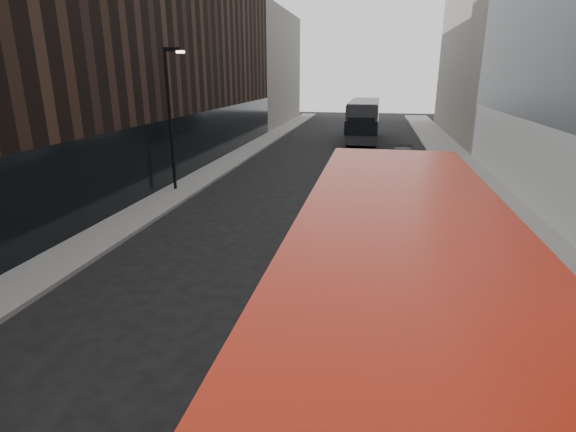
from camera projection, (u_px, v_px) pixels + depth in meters
The scene contains 11 objects.
sidewalk_right at pixel (466, 174), 27.40m from camera, with size 3.00×80.00×0.15m, color slate.
sidewalk_left at pixel (224, 165), 30.19m from camera, with size 2.00×80.00×0.15m, color slate.
building_victorian at pixel (485, 31), 41.56m from camera, with size 6.50×24.00×21.00m.
building_left_mid at pixel (197, 58), 33.39m from camera, with size 5.00×24.00×14.00m, color black.
building_left_far at pixel (266, 68), 54.12m from camera, with size 5.00×20.00×13.00m, color slate.
street_lamp at pixel (171, 110), 22.43m from camera, with size 1.06×0.22×7.00m.
red_bus at pixel (397, 407), 4.91m from camera, with size 2.61×11.06×4.46m.
grey_bus at pixel (364, 120), 40.72m from camera, with size 2.73×11.25×3.62m.
car_a at pixel (412, 193), 20.37m from camera, with size 1.77×4.39×1.50m, color black.
car_b at pixel (382, 167), 26.55m from camera, with size 1.41×4.05×1.33m, color gray.
car_c at pixel (403, 161), 28.08m from camera, with size 2.00×4.92×1.43m, color black.
Camera 1 is at (1.88, -3.45, 5.96)m, focal length 28.00 mm.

